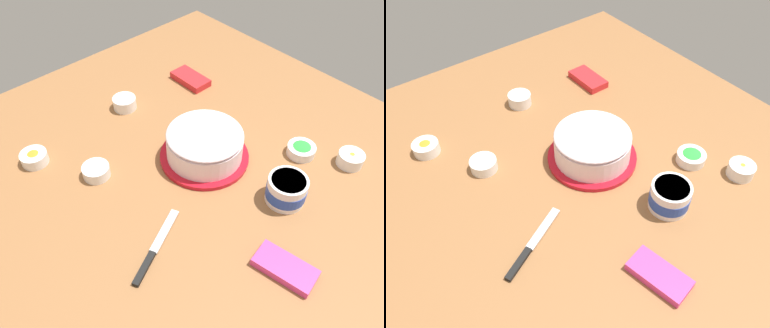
% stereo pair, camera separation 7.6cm
% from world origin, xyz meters
% --- Properties ---
extents(ground_plane, '(1.54, 1.54, 0.00)m').
position_xyz_m(ground_plane, '(0.00, 0.00, 0.00)').
color(ground_plane, '#936038').
extents(frosted_cake, '(0.27, 0.27, 0.12)m').
position_xyz_m(frosted_cake, '(-0.03, 0.11, 0.05)').
color(frosted_cake, red).
rests_on(frosted_cake, ground_plane).
extents(frosting_tub, '(0.11, 0.11, 0.08)m').
position_xyz_m(frosting_tub, '(0.24, 0.16, 0.04)').
color(frosting_tub, white).
rests_on(frosting_tub, ground_plane).
extents(spreading_knife, '(0.12, 0.22, 0.01)m').
position_xyz_m(spreading_knife, '(0.13, -0.22, 0.01)').
color(spreading_knife, silver).
rests_on(spreading_knife, ground_plane).
extents(sprinkle_bowl_rainbow, '(0.08, 0.08, 0.04)m').
position_xyz_m(sprinkle_bowl_rainbow, '(-0.40, 0.07, 0.02)').
color(sprinkle_bowl_rainbow, white).
rests_on(sprinkle_bowl_rainbow, ground_plane).
extents(sprinkle_bowl_green, '(0.09, 0.09, 0.04)m').
position_xyz_m(sprinkle_bowl_green, '(0.16, 0.34, 0.02)').
color(sprinkle_bowl_green, white).
rests_on(sprinkle_bowl_green, ground_plane).
extents(sprinkle_bowl_yellow, '(0.08, 0.08, 0.04)m').
position_xyz_m(sprinkle_bowl_yellow, '(0.29, 0.41, 0.02)').
color(sprinkle_bowl_yellow, white).
rests_on(sprinkle_bowl_yellow, ground_plane).
extents(sprinkle_bowl_orange, '(0.08, 0.08, 0.04)m').
position_xyz_m(sprinkle_bowl_orange, '(-0.36, -0.29, 0.02)').
color(sprinkle_bowl_orange, white).
rests_on(sprinkle_bowl_orange, ground_plane).
extents(sprinkle_bowl_blue, '(0.08, 0.08, 0.04)m').
position_xyz_m(sprinkle_bowl_blue, '(-0.19, -0.18, 0.02)').
color(sprinkle_bowl_blue, white).
rests_on(sprinkle_bowl_blue, ground_plane).
extents(candy_box_lower, '(0.15, 0.08, 0.02)m').
position_xyz_m(candy_box_lower, '(-0.36, 0.35, 0.01)').
color(candy_box_lower, red).
rests_on(candy_box_lower, ground_plane).
extents(candy_box_upper, '(0.16, 0.10, 0.02)m').
position_xyz_m(candy_box_upper, '(0.38, -0.02, 0.01)').
color(candy_box_upper, '#E53D8E').
rests_on(candy_box_upper, ground_plane).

